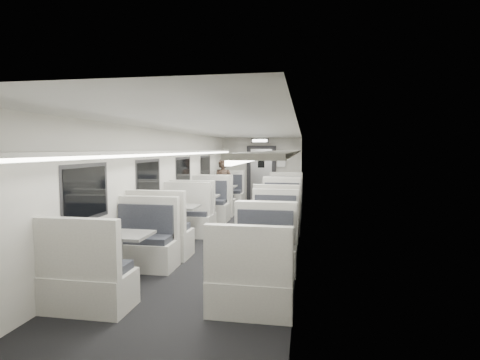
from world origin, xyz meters
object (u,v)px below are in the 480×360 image
at_px(passenger, 223,185).
at_px(vestibule_door, 261,174).
at_px(booth_right_b, 279,211).
at_px(booth_left_a, 222,198).
at_px(booth_right_a, 284,200).
at_px(booth_right_c, 272,232).
at_px(booth_left_b, 199,211).
at_px(booth_left_d, 119,259).
at_px(booth_right_d, 258,264).
at_px(booth_left_c, 175,225).
at_px(exit_sign, 260,141).

bearing_deg(passenger, vestibule_door, 68.67).
relative_size(booth_right_b, vestibule_door, 1.04).
xyz_separation_m(booth_left_a, booth_right_a, (2.00, 0.04, -0.01)).
xyz_separation_m(booth_right_c, passenger, (-1.92, 4.32, 0.46)).
relative_size(booth_left_a, booth_right_b, 1.06).
height_order(booth_left_b, vestibule_door, vestibule_door).
height_order(booth_right_a, passenger, passenger).
bearing_deg(booth_left_d, booth_left_b, 90.00).
xyz_separation_m(booth_right_c, booth_right_d, (0.00, -2.10, 0.00)).
bearing_deg(booth_left_c, booth_left_b, 90.00).
bearing_deg(vestibule_door, booth_right_b, -77.67).
xyz_separation_m(booth_left_a, booth_left_d, (0.00, -6.72, -0.02)).
distance_m(booth_right_c, vestibule_door, 6.95).
relative_size(booth_right_b, booth_right_d, 1.05).
height_order(booth_left_c, booth_right_c, booth_left_c).
bearing_deg(exit_sign, vestibule_door, 90.00).
bearing_deg(booth_right_c, exit_sign, 98.94).
relative_size(booth_right_a, passenger, 1.34).
height_order(booth_left_b, booth_left_c, booth_left_c).
height_order(booth_left_b, booth_right_a, booth_left_b).
distance_m(booth_left_d, booth_right_a, 7.06).
bearing_deg(booth_right_c, booth_right_a, 90.00).
xyz_separation_m(booth_left_a, booth_left_c, (0.00, -4.37, 0.01)).
bearing_deg(booth_right_a, exit_sign, 118.00).
bearing_deg(booth_right_a, booth_left_c, -114.38).
relative_size(booth_right_a, vestibule_door, 1.06).
bearing_deg(booth_right_a, booth_right_c, -90.00).
xyz_separation_m(booth_left_c, booth_left_d, (0.00, -2.35, -0.02)).
bearing_deg(booth_right_b, exit_sign, 103.75).
bearing_deg(passenger, booth_left_c, -92.24).
bearing_deg(booth_left_a, booth_right_d, -72.99).
height_order(booth_left_a, vestibule_door, vestibule_door).
bearing_deg(booth_left_d, booth_right_a, 73.54).
height_order(booth_right_a, vestibule_door, vestibule_door).
xyz_separation_m(booth_left_a, booth_right_c, (2.00, -4.44, -0.04)).
bearing_deg(passenger, booth_left_b, -92.98).
distance_m(booth_left_a, booth_left_b, 2.57).
height_order(booth_left_a, exit_sign, exit_sign).
distance_m(booth_left_b, booth_right_d, 4.44).
distance_m(booth_left_b, booth_right_a, 3.29).
height_order(booth_right_b, passenger, passenger).
distance_m(booth_left_b, booth_right_c, 2.74).
bearing_deg(booth_left_c, booth_left_d, -90.00).
distance_m(booth_left_d, booth_right_b, 4.98).
bearing_deg(booth_left_b, booth_left_d, -90.00).
distance_m(booth_left_a, booth_left_c, 4.37).
relative_size(booth_right_c, vestibule_door, 0.98).
bearing_deg(booth_left_a, vestibule_door, 67.48).
bearing_deg(booth_right_a, booth_left_d, -106.46).
height_order(booth_left_a, booth_right_b, booth_left_a).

